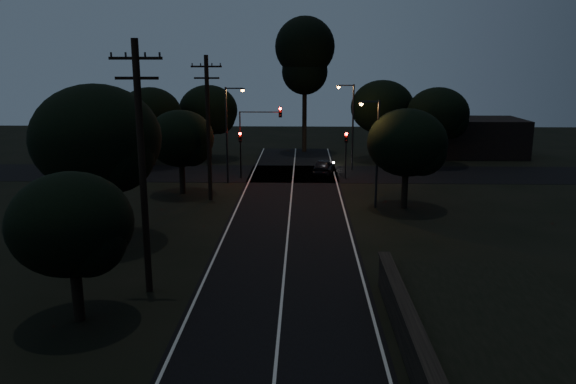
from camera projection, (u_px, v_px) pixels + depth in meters
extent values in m
cube|color=black|center=(287.00, 243.00, 31.92)|extent=(8.00, 70.00, 0.02)
cube|color=black|center=(293.00, 174.00, 51.38)|extent=(60.00, 8.00, 0.02)
cube|color=beige|center=(287.00, 242.00, 31.91)|extent=(0.12, 70.00, 0.01)
cube|color=beige|center=(221.00, 242.00, 32.01)|extent=(0.12, 70.00, 0.01)
cube|color=beige|center=(353.00, 243.00, 31.81)|extent=(0.12, 70.00, 0.01)
cylinder|color=black|center=(142.00, 171.00, 24.01)|extent=(0.30, 0.30, 11.00)
cube|color=black|center=(136.00, 58.00, 22.94)|extent=(2.20, 0.12, 0.12)
cube|color=black|center=(137.00, 78.00, 23.12)|extent=(1.80, 0.12, 0.12)
cylinder|color=black|center=(208.00, 129.00, 40.61)|extent=(0.30, 0.30, 10.50)
cube|color=black|center=(206.00, 67.00, 39.60)|extent=(2.20, 0.12, 0.12)
cube|color=black|center=(207.00, 78.00, 39.78)|extent=(1.80, 0.12, 0.12)
cylinder|color=black|center=(77.00, 294.00, 22.15)|extent=(0.44, 0.44, 2.23)
ellipsoid|color=black|center=(71.00, 224.00, 21.49)|extent=(4.73, 4.73, 4.02)
sphere|color=black|center=(89.00, 240.00, 21.11)|extent=(2.84, 2.84, 2.84)
cylinder|color=black|center=(102.00, 214.00, 31.83)|extent=(0.44, 0.44, 3.27)
ellipsoid|color=black|center=(96.00, 139.00, 30.85)|extent=(7.06, 7.06, 6.00)
sphere|color=black|center=(115.00, 154.00, 30.29)|extent=(4.23, 4.23, 4.23)
cylinder|color=black|center=(182.00, 178.00, 43.55)|extent=(0.44, 0.44, 2.40)
ellipsoid|color=black|center=(181.00, 138.00, 42.84)|extent=(5.11, 5.11, 4.35)
sphere|color=black|center=(191.00, 146.00, 42.43)|extent=(3.07, 3.07, 3.07)
cylinder|color=black|center=(210.00, 145.00, 59.09)|extent=(0.44, 0.44, 2.83)
ellipsoid|color=black|center=(208.00, 110.00, 58.24)|extent=(6.07, 6.07, 5.16)
sphere|color=black|center=(218.00, 116.00, 57.76)|extent=(3.64, 3.64, 3.64)
cylinder|color=black|center=(152.00, 151.00, 55.33)|extent=(0.44, 0.44, 2.84)
ellipsoid|color=black|center=(150.00, 114.00, 54.49)|extent=(5.99, 5.99, 5.09)
sphere|color=black|center=(160.00, 120.00, 54.02)|extent=(3.59, 3.59, 3.59)
cylinder|color=black|center=(381.00, 145.00, 58.58)|extent=(0.44, 0.44, 3.01)
ellipsoid|color=black|center=(382.00, 107.00, 57.68)|extent=(6.49, 6.49, 5.51)
sphere|color=black|center=(394.00, 114.00, 57.17)|extent=(3.89, 3.89, 3.89)
cylinder|color=black|center=(435.00, 151.00, 55.55)|extent=(0.44, 0.44, 2.82)
ellipsoid|color=black|center=(438.00, 114.00, 54.72)|extent=(6.01, 6.01, 5.11)
sphere|color=black|center=(450.00, 120.00, 54.24)|extent=(3.60, 3.60, 3.60)
cylinder|color=black|center=(405.00, 190.00, 39.20)|extent=(0.44, 0.44, 2.58)
ellipsoid|color=black|center=(407.00, 143.00, 38.43)|extent=(5.47, 5.47, 4.65)
sphere|color=black|center=(422.00, 152.00, 38.00)|extent=(3.28, 3.28, 3.28)
cylinder|color=black|center=(304.00, 116.00, 63.07)|extent=(0.50, 0.50, 8.18)
sphere|color=black|center=(305.00, 47.00, 61.36)|extent=(6.54, 6.54, 6.54)
sphere|color=black|center=(305.00, 72.00, 61.97)|extent=(5.06, 5.06, 5.06)
cube|color=black|center=(112.00, 135.00, 61.15)|extent=(10.00, 8.00, 4.40)
cube|color=black|center=(479.00, 137.00, 61.10)|extent=(9.00, 7.00, 4.00)
cylinder|color=black|center=(241.00, 160.00, 49.19)|extent=(0.12, 0.12, 3.20)
cube|color=black|center=(240.00, 137.00, 48.73)|extent=(0.28, 0.22, 0.90)
sphere|color=#FF0705|center=(240.00, 134.00, 48.53)|extent=(0.22, 0.22, 0.22)
cylinder|color=black|center=(346.00, 161.00, 48.95)|extent=(0.12, 0.12, 3.20)
cube|color=black|center=(346.00, 137.00, 48.48)|extent=(0.28, 0.22, 0.90)
sphere|color=#FF0705|center=(346.00, 134.00, 48.29)|extent=(0.22, 0.22, 0.22)
cylinder|color=black|center=(240.00, 150.00, 48.99)|extent=(0.12, 0.12, 5.00)
cube|color=black|center=(280.00, 112.00, 48.14)|extent=(0.28, 0.22, 0.90)
sphere|color=#FF0705|center=(280.00, 109.00, 47.95)|extent=(0.22, 0.22, 0.22)
cube|color=black|center=(260.00, 112.00, 48.19)|extent=(3.50, 0.08, 0.08)
cylinder|color=black|center=(227.00, 136.00, 46.72)|extent=(0.16, 0.16, 8.00)
cube|color=black|center=(234.00, 88.00, 45.82)|extent=(1.40, 0.10, 0.10)
cube|color=black|center=(243.00, 89.00, 45.81)|extent=(0.35, 0.22, 0.12)
sphere|color=orange|center=(243.00, 90.00, 45.83)|extent=(0.26, 0.26, 0.26)
cylinder|color=black|center=(353.00, 128.00, 52.27)|extent=(0.16, 0.16, 8.00)
cube|color=black|center=(346.00, 85.00, 51.40)|extent=(1.40, 0.10, 0.10)
cube|color=black|center=(339.00, 86.00, 51.43)|extent=(0.35, 0.22, 0.12)
sphere|color=orange|center=(339.00, 87.00, 51.45)|extent=(0.26, 0.26, 0.26)
cylinder|color=black|center=(377.00, 155.00, 38.69)|extent=(0.16, 0.16, 7.50)
cube|color=black|center=(370.00, 102.00, 37.87)|extent=(1.20, 0.10, 0.10)
cube|color=black|center=(361.00, 102.00, 37.90)|extent=(0.35, 0.22, 0.12)
sphere|color=orange|center=(361.00, 104.00, 37.92)|extent=(0.26, 0.26, 0.26)
imported|color=black|center=(324.00, 166.00, 51.27)|extent=(2.38, 4.26, 1.37)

